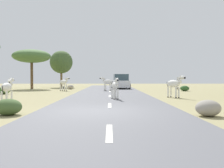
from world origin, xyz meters
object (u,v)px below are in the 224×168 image
Objects in this scene: zebra_0 at (115,86)px; rock_3 at (63,87)px; car_0 at (121,82)px; bush_1 at (185,88)px; bush_2 at (8,107)px; bush_3 at (4,90)px; rock_0 at (178,88)px; zebra_2 at (107,82)px; rock_2 at (208,108)px; zebra_1 at (7,87)px; zebra_3 at (174,84)px; rock_4 at (71,87)px; zebra_4 at (64,82)px; tree_0 at (32,56)px; tree_1 at (61,62)px.

zebra_0 is 17.53m from rock_3.
car_0 is 7.92m from bush_1.
rock_3 is at bearing 162.86° from car_0.
bush_2 is 0.99× the size of bush_3.
rock_0 is at bearing 84.72° from bush_1.
zebra_2 is 9.25m from rock_0.
rock_2 is at bearing -103.95° from bush_1.
bush_3 is at bearing -41.08° from zebra_0.
zebra_1 is at bearing 153.49° from rock_2.
zebra_3 is (4.13, 1.57, 0.08)m from zebra_0.
rock_0 is at bearing 26.82° from bush_3.
bush_3 is (-9.26, 5.39, -0.56)m from zebra_0.
bush_3 is 9.45m from rock_4.
bush_3 is at bearing 88.21° from zebra_2.
zebra_4 is at bearing -164.52° from rock_0.
rock_0 is (7.72, 13.97, -0.72)m from zebra_0.
zebra_3 is 8.29m from rock_2.
car_0 is 13.72m from bush_3.
bush_3 is 2.00× the size of rock_0.
bush_2 is at bearing 10.09° from zebra_3.
zebra_1 is 13.22m from zebra_2.
zebra_1 reaches higher than rock_0.
zebra_4 is 7.25m from tree_0.
rock_0 is 12.69m from rock_4.
bush_3 is (0.62, -9.55, -3.65)m from tree_0.
bush_2 reaches higher than bush_1.
zebra_2 is 1.62× the size of rock_2.
rock_3 is (-10.50, 14.74, -0.81)m from zebra_3.
rock_0 reaches higher than rock_3.
zebra_2 is at bearing -112.83° from car_0.
tree_0 is at bearing 104.11° from zebra_1.
zebra_0 is at bearing -56.52° from tree_0.
rock_4 is at bearing -69.37° from tree_1.
bush_1 is (12.47, -0.55, -0.60)m from zebra_4.
rock_4 reaches higher than rock_3.
tree_1 reaches higher than zebra_0.
car_0 is 0.93× the size of tree_0.
zebra_2 reaches higher than rock_4.
bush_3 is at bearing -104.82° from rock_3.
car_0 reaches higher than rock_2.
tree_1 is (2.67, 4.80, -0.42)m from tree_0.
zebra_1 is 18.43m from rock_3.
rock_0 is at bearing -3.14° from tree_0.
car_0 is at bearing -2.19° from tree_0.
tree_0 reaches higher than bush_2.
rock_2 is at bearing 162.97° from zebra_2.
tree_1 is 17.88m from bush_1.
tree_0 is (-9.88, 14.94, 3.10)m from zebra_0.
bush_1 is at bearing 43.03° from zebra_1.
zebra_1 is 12.53m from zebra_4.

